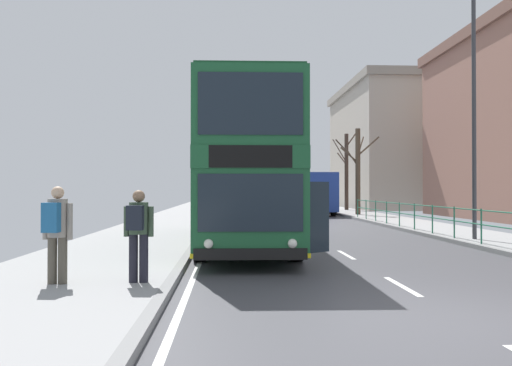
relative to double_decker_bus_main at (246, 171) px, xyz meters
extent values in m
cube|color=#3F3F45|center=(2.69, -9.65, -2.41)|extent=(8.40, 140.00, 0.06)
cube|color=silver|center=(2.69, -7.05, -2.38)|extent=(0.12, 2.00, 0.00)
cube|color=silver|center=(2.69, -2.25, -2.38)|extent=(0.12, 2.00, 0.00)
cube|color=silver|center=(2.69, 2.55, -2.38)|extent=(0.12, 2.00, 0.00)
cube|color=silver|center=(2.69, 7.35, -2.38)|extent=(0.12, 2.00, 0.00)
cube|color=silver|center=(2.69, 12.15, -2.38)|extent=(0.12, 2.00, 0.00)
cube|color=silver|center=(2.69, 16.95, -2.38)|extent=(0.12, 2.00, 0.00)
cube|color=silver|center=(2.69, 21.75, -2.38)|extent=(0.12, 2.00, 0.00)
cube|color=silver|center=(2.69, 26.55, -2.38)|extent=(0.12, 2.00, 0.00)
cube|color=silver|center=(2.69, 31.35, -2.38)|extent=(0.12, 2.00, 0.00)
cube|color=silver|center=(2.69, 36.15, -2.38)|extent=(0.12, 2.00, 0.00)
cube|color=silver|center=(2.69, 40.95, -2.38)|extent=(0.12, 2.00, 0.00)
cube|color=silver|center=(-1.26, -9.65, -2.38)|extent=(0.12, 133.00, 0.00)
cube|color=gray|center=(-1.61, -9.65, -2.31)|extent=(0.20, 140.00, 0.14)
cube|color=#19512D|center=(0.00, 0.02, -1.08)|extent=(2.67, 11.41, 1.90)
cube|color=#19512D|center=(0.00, 0.02, 0.11)|extent=(2.68, 11.46, 0.50)
cube|color=#19512D|center=(0.00, 0.02, 1.23)|extent=(2.67, 11.41, 1.73)
cube|color=#154527|center=(0.00, 0.02, 2.13)|extent=(2.59, 11.06, 0.08)
cube|color=#19232D|center=(-0.08, -5.68, -0.86)|extent=(2.21, 0.06, 1.21)
cube|color=black|center=(-0.08, -5.69, 0.11)|extent=(1.76, 0.05, 0.48)
cube|color=#19232D|center=(-0.08, -5.68, 1.23)|extent=(2.21, 0.06, 1.32)
cube|color=black|center=(-0.08, -5.69, -1.93)|extent=(2.39, 0.11, 0.24)
cube|color=yellow|center=(0.00, 0.02, -1.97)|extent=(2.70, 11.46, 0.10)
cube|color=#19232D|center=(1.27, 0.28, -0.82)|extent=(0.14, 8.87, 0.99)
cube|color=#19232D|center=(1.27, 0.00, 1.31)|extent=(0.16, 10.23, 1.04)
cube|color=#19232D|center=(-1.27, 0.32, -0.82)|extent=(0.14, 8.87, 0.99)
cube|color=#19232D|center=(-1.27, 0.03, 1.31)|extent=(0.16, 10.23, 1.04)
sphere|color=white|center=(0.80, -5.71, -1.71)|extent=(0.20, 0.20, 0.20)
sphere|color=white|center=(-0.96, -5.69, -1.71)|extent=(0.20, 0.20, 0.20)
cube|color=#19232D|center=(1.47, -4.64, -1.22)|extent=(0.68, 0.48, 1.63)
cube|color=black|center=(1.13, -4.34, -1.22)|extent=(0.11, 0.90, 1.63)
cylinder|color=black|center=(1.16, -3.49, -1.86)|extent=(0.31, 1.04, 1.04)
cylinder|color=black|center=(-1.26, -3.45, -1.86)|extent=(0.31, 1.04, 1.04)
cylinder|color=black|center=(1.26, 3.79, -1.86)|extent=(0.31, 1.04, 1.04)
cylinder|color=black|center=(-1.15, 3.82, -1.86)|extent=(0.31, 1.04, 1.04)
cube|color=navy|center=(5.36, 22.32, -0.76)|extent=(2.57, 9.73, 2.60)
cube|color=#19232D|center=(4.10, 22.33, -0.40)|extent=(0.09, 8.25, 1.25)
cube|color=#19232D|center=(6.62, 22.31, -0.40)|extent=(0.09, 8.25, 1.25)
cube|color=#19232D|center=(5.40, 27.19, -0.50)|extent=(2.14, 0.05, 1.56)
cylinder|color=black|center=(4.19, 25.18, -1.90)|extent=(0.29, 0.96, 0.96)
cylinder|color=black|center=(6.58, 25.16, -1.90)|extent=(0.29, 0.96, 0.96)
cylinder|color=black|center=(4.14, 19.27, -1.90)|extent=(0.29, 0.96, 0.96)
cylinder|color=black|center=(6.53, 19.25, -1.90)|extent=(0.29, 0.96, 0.96)
cylinder|color=#236B4C|center=(7.14, -0.93, -1.70)|extent=(0.05, 0.05, 1.08)
cylinder|color=#236B4C|center=(7.14, 1.05, -1.70)|extent=(0.05, 0.05, 1.08)
cylinder|color=#236B4C|center=(7.14, 3.02, -1.70)|extent=(0.05, 0.05, 1.08)
cylinder|color=#236B4C|center=(7.14, 4.99, -1.70)|extent=(0.05, 0.05, 1.08)
cylinder|color=#236B4C|center=(7.14, 6.97, -1.70)|extent=(0.05, 0.05, 1.08)
cylinder|color=#236B4C|center=(7.14, 8.94, -1.70)|extent=(0.05, 0.05, 1.08)
cylinder|color=#236B4C|center=(7.14, 10.91, -1.70)|extent=(0.05, 0.05, 1.08)
cylinder|color=#236B4C|center=(7.14, 12.89, -1.70)|extent=(0.05, 0.05, 1.08)
cylinder|color=#236B4C|center=(7.14, 14.86, -1.70)|extent=(0.05, 0.05, 1.08)
cylinder|color=#236B4C|center=(7.14, 3.02, -1.22)|extent=(0.04, 23.68, 0.04)
cylinder|color=#236B4C|center=(7.14, 3.02, -1.65)|extent=(0.04, 23.68, 0.04)
cylinder|color=black|center=(-2.25, -7.19, -1.79)|extent=(0.17, 0.17, 0.91)
cylinder|color=black|center=(-2.06, -7.21, -1.79)|extent=(0.17, 0.17, 0.91)
cylinder|color=#384C38|center=(-2.15, -7.20, -1.09)|extent=(0.37, 0.37, 0.57)
cylinder|color=#384C38|center=(-2.37, -7.18, -1.15)|extent=(0.11, 0.11, 0.54)
cylinder|color=#384C38|center=(-1.93, -7.22, -1.15)|extent=(0.11, 0.11, 0.54)
sphere|color=#84664C|center=(-2.15, -7.20, -0.70)|extent=(0.24, 0.24, 0.22)
cube|color=black|center=(-2.17, -7.46, -1.07)|extent=(0.29, 0.20, 0.43)
cylinder|color=#4C473D|center=(-3.65, -7.27, -1.81)|extent=(0.18, 0.18, 0.86)
cylinder|color=#4C473D|center=(-3.47, -7.29, -1.81)|extent=(0.18, 0.18, 0.86)
cylinder|color=gray|center=(-3.56, -7.28, -1.08)|extent=(0.38, 0.38, 0.68)
cylinder|color=gray|center=(-3.78, -7.25, -1.14)|extent=(0.11, 0.11, 0.64)
cylinder|color=gray|center=(-3.34, -7.30, -1.14)|extent=(0.11, 0.11, 0.64)
sphere|color=tan|center=(-3.56, -7.28, -0.63)|extent=(0.24, 0.24, 0.22)
cube|color=#1E598C|center=(-3.59, -7.54, -1.06)|extent=(0.30, 0.21, 0.51)
cylinder|color=#38383D|center=(7.68, 0.69, 2.23)|extent=(0.14, 0.14, 8.95)
cylinder|color=#423328|center=(8.98, 26.27, 0.84)|extent=(0.32, 0.32, 6.18)
cylinder|color=#423328|center=(8.37, 26.04, 2.51)|extent=(1.29, 0.54, 1.88)
cylinder|color=#423328|center=(8.77, 27.00, 1.95)|extent=(0.55, 1.56, 1.13)
cylinder|color=#423328|center=(8.90, 25.82, 2.46)|extent=(0.23, 0.95, 1.46)
cylinder|color=#423328|center=(9.44, 26.55, 3.47)|extent=(1.05, 0.71, 1.25)
cylinder|color=#423328|center=(8.57, 26.45, 3.01)|extent=(0.93, 0.51, 1.04)
cylinder|color=#4C3D2D|center=(7.99, 18.29, 0.60)|extent=(0.33, 0.33, 5.69)
cylinder|color=#4C3D2D|center=(8.31, 18.82, 2.34)|extent=(0.76, 1.16, 1.36)
cylinder|color=#4C3D2D|center=(7.57, 18.24, 1.55)|extent=(0.91, 0.19, 1.29)
cylinder|color=#4C3D2D|center=(7.45, 18.48, 1.71)|extent=(1.17, 0.50, 1.10)
cylinder|color=#4C3D2D|center=(8.69, 18.28, 2.28)|extent=(1.49, 0.14, 1.33)
cube|color=#B2A899|center=(17.85, 35.21, 3.24)|extent=(13.79, 17.14, 11.25)
cube|color=gray|center=(17.85, 35.21, 9.21)|extent=(14.34, 17.82, 0.70)
camera|label=1|loc=(-0.53, -16.95, -0.57)|focal=37.78mm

